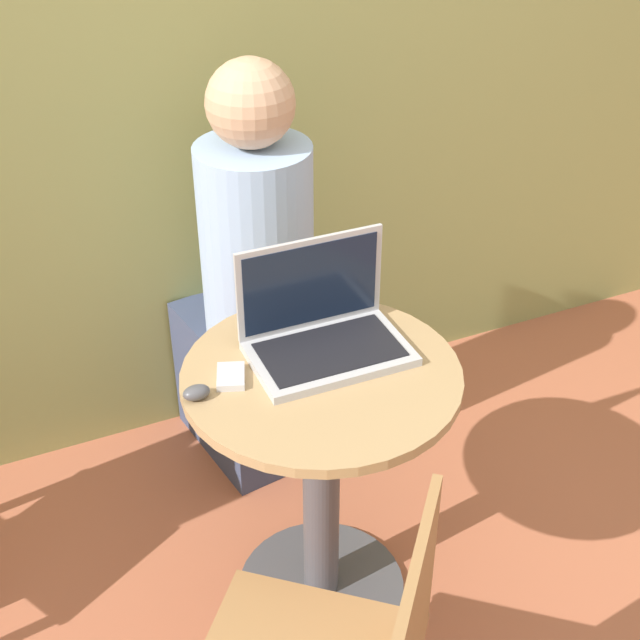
{
  "coord_description": "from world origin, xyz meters",
  "views": [
    {
      "loc": [
        -0.64,
        -1.41,
        1.89
      ],
      "look_at": [
        0.02,
        0.05,
        0.82
      ],
      "focal_mm": 50.0,
      "sensor_mm": 36.0,
      "label": 1
    }
  ],
  "objects": [
    {
      "name": "ground_plane",
      "position": [
        0.0,
        0.0,
        0.0
      ],
      "size": [
        12.0,
        12.0,
        0.0
      ],
      "primitive_type": "plane",
      "color": "#B26042"
    },
    {
      "name": "back_wall",
      "position": [
        0.0,
        0.86,
        1.3
      ],
      "size": [
        7.0,
        0.05,
        2.6
      ],
      "color": "#939956",
      "rests_on": "ground_plane"
    },
    {
      "name": "round_table",
      "position": [
        0.0,
        0.0,
        0.47
      ],
      "size": [
        0.62,
        0.62,
        0.72
      ],
      "color": "#4C4C51",
      "rests_on": "ground_plane"
    },
    {
      "name": "laptop",
      "position": [
        0.04,
        0.08,
        0.77
      ],
      "size": [
        0.35,
        0.23,
        0.25
      ],
      "color": "#B7B7BC",
      "rests_on": "round_table"
    },
    {
      "name": "cell_phone",
      "position": [
        -0.19,
        0.06,
        0.72
      ],
      "size": [
        0.09,
        0.1,
        0.02
      ],
      "color": "silver",
      "rests_on": "round_table"
    },
    {
      "name": "computer_mouse",
      "position": [
        -0.28,
        0.02,
        0.73
      ],
      "size": [
        0.06,
        0.04,
        0.03
      ],
      "color": "#4C4C51",
      "rests_on": "round_table"
    },
    {
      "name": "person_seated",
      "position": [
        0.05,
        0.58,
        0.54
      ],
      "size": [
        0.35,
        0.48,
        1.25
      ],
      "color": "#3D4766",
      "rests_on": "ground_plane"
    }
  ]
}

